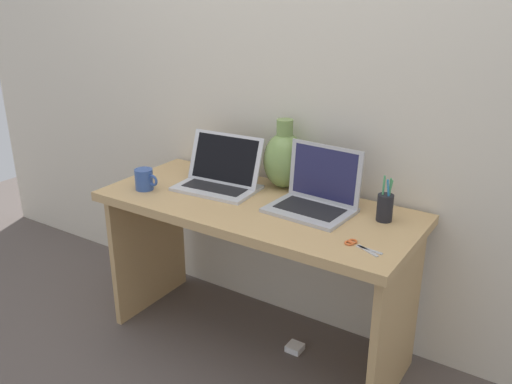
% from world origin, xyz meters
% --- Properties ---
extents(ground_plane, '(6.00, 6.00, 0.00)m').
position_xyz_m(ground_plane, '(0.00, 0.00, 0.00)').
color(ground_plane, '#564C47').
extents(back_wall, '(4.40, 0.04, 2.40)m').
position_xyz_m(back_wall, '(0.00, 0.33, 1.20)').
color(back_wall, beige).
rests_on(back_wall, ground).
extents(desk, '(1.37, 0.59, 0.71)m').
position_xyz_m(desk, '(0.00, 0.00, 0.55)').
color(desk, tan).
rests_on(desk, ground).
extents(laptop_left, '(0.38, 0.26, 0.23)m').
position_xyz_m(laptop_left, '(-0.24, 0.07, 0.77)').
color(laptop_left, silver).
rests_on(laptop_left, desk).
extents(laptop_right, '(0.35, 0.27, 0.25)m').
position_xyz_m(laptop_right, '(0.24, 0.09, 0.77)').
color(laptop_right, '#B2B2B7').
rests_on(laptop_right, desk).
extents(green_vase, '(0.19, 0.19, 0.31)m').
position_xyz_m(green_vase, '(0.00, 0.23, 0.84)').
color(green_vase, '#75934C').
rests_on(green_vase, desk).
extents(coffee_mug, '(0.12, 0.08, 0.09)m').
position_xyz_m(coffee_mug, '(-0.51, -0.13, 0.75)').
color(coffee_mug, '#335199').
rests_on(coffee_mug, desk).
extents(pen_cup, '(0.06, 0.06, 0.18)m').
position_xyz_m(pen_cup, '(0.52, 0.12, 0.76)').
color(pen_cup, black).
rests_on(pen_cup, desk).
extents(scissors, '(0.15, 0.08, 0.01)m').
position_xyz_m(scissors, '(0.52, -0.14, 0.71)').
color(scissors, '#B7B7BC').
rests_on(scissors, desk).
extents(power_brick, '(0.07, 0.07, 0.03)m').
position_xyz_m(power_brick, '(0.18, 0.04, 0.01)').
color(power_brick, white).
rests_on(power_brick, ground).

